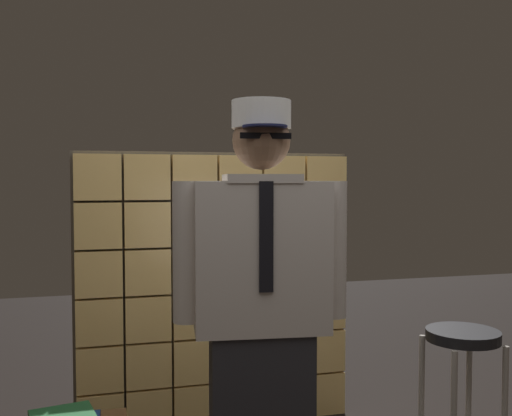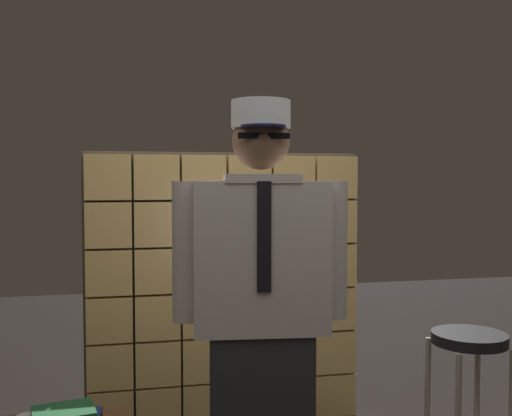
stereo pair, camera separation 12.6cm
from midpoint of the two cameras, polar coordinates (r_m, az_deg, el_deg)
glass_block_wall at (r=3.62m, az=-4.85°, el=-8.15°), size 1.71×0.10×1.71m
standing_person at (r=2.46m, az=-0.97°, el=-10.33°), size 0.74×0.34×1.85m
bar_stool at (r=2.97m, az=18.42°, el=-15.25°), size 0.34×0.34×0.82m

